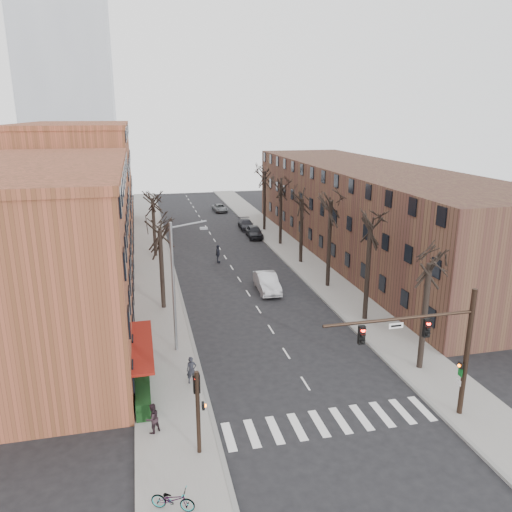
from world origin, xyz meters
TOP-DOWN VIEW (x-y plane):
  - ground at (0.00, 0.00)m, footprint 160.00×160.00m
  - sidewalk_left at (-8.00, 35.00)m, footprint 4.00×90.00m
  - sidewalk_right at (8.00, 35.00)m, footprint 4.00×90.00m
  - building_left_near at (-16.00, 15.00)m, footprint 12.00×26.00m
  - building_left_far at (-16.00, 44.00)m, footprint 12.00×28.00m
  - building_right at (16.00, 30.00)m, footprint 12.00×50.00m
  - office_tower at (-22.00, 95.00)m, footprint 18.00×18.00m
  - awning_left at (-9.40, 6.00)m, footprint 1.20×7.00m
  - hedge at (-9.50, 5.00)m, footprint 0.80×6.00m
  - tree_right_a at (7.60, 4.00)m, footprint 5.20×5.20m
  - tree_right_b at (7.60, 12.00)m, footprint 5.20×5.20m
  - tree_right_c at (7.60, 20.00)m, footprint 5.20×5.20m
  - tree_right_d at (7.60, 28.00)m, footprint 5.20×5.20m
  - tree_right_e at (7.60, 36.00)m, footprint 5.20×5.20m
  - tree_right_f at (7.60, 44.00)m, footprint 5.20×5.20m
  - tree_left_a at (-7.60, 18.00)m, footprint 5.20×5.20m
  - tree_left_b at (-7.60, 34.00)m, footprint 5.20×5.20m
  - signal_mast_arm at (5.45, -1.00)m, footprint 8.14×0.30m
  - signal_pole_left at (-6.99, -0.95)m, footprint 0.47×0.44m
  - streetlight at (-7.03, 10.00)m, footprint 2.45×0.22m
  - silver_sedan at (1.80, 20.19)m, footprint 1.96×5.09m
  - parked_car_near at (5.30, 40.21)m, footprint 2.05×4.63m
  - parked_car_mid at (5.30, 45.19)m, footprint 2.05×4.70m
  - parked_car_far at (3.80, 58.83)m, footprint 2.20×4.43m
  - pedestrian_a at (-6.65, 5.44)m, footprint 0.62×0.43m
  - pedestrian_b at (-9.08, 1.05)m, footprint 0.98×0.93m
  - pedestrian_crossing at (-1.11, 30.08)m, footprint 0.68×1.23m
  - bicycle at (-8.47, -4.32)m, footprint 1.95×1.32m

SIDE VIEW (x-z plane):
  - ground at x=0.00m, z-range 0.00..0.00m
  - awning_left at x=-9.40m, z-range -0.07..0.07m
  - tree_right_a at x=7.60m, z-range -5.00..5.00m
  - tree_right_b at x=7.60m, z-range -5.40..5.40m
  - tree_right_c at x=7.60m, z-range -5.80..5.80m
  - tree_right_d at x=7.60m, z-range -5.00..5.00m
  - tree_right_e at x=7.60m, z-range -5.40..5.40m
  - tree_right_f at x=7.60m, z-range -5.80..5.80m
  - tree_left_a at x=-7.60m, z-range -4.75..4.75m
  - tree_left_b at x=-7.60m, z-range -4.75..4.75m
  - sidewalk_left at x=-8.00m, z-range 0.00..0.15m
  - sidewalk_right at x=8.00m, z-range 0.00..0.15m
  - parked_car_far at x=3.80m, z-range 0.00..1.21m
  - bicycle at x=-8.47m, z-range 0.15..1.12m
  - hedge at x=-9.50m, z-range 0.15..1.15m
  - parked_car_mid at x=5.30m, z-range 0.00..1.35m
  - parked_car_near at x=5.30m, z-range 0.00..1.55m
  - silver_sedan at x=1.80m, z-range 0.00..1.66m
  - pedestrian_b at x=-9.08m, z-range 0.15..1.74m
  - pedestrian_a at x=-6.65m, z-range 0.15..1.79m
  - pedestrian_crossing at x=-1.11m, z-range 0.00..1.98m
  - signal_pole_left at x=-6.99m, z-range 0.41..4.81m
  - signal_mast_arm at x=5.45m, z-range 0.80..8.00m
  - building_right at x=16.00m, z-range 0.00..10.00m
  - streetlight at x=-7.03m, z-range 0.50..9.53m
  - building_left_near at x=-16.00m, z-range 0.00..12.00m
  - building_left_far at x=-16.00m, z-range 0.00..14.00m
  - office_tower at x=-22.00m, z-range 0.00..60.00m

